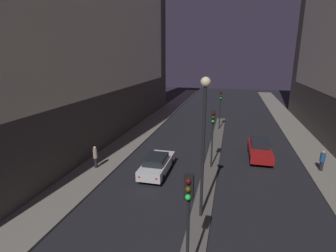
# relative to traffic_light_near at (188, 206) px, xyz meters

# --- Properties ---
(median_strip) EXTENTS (1.11, 29.44, 0.15)m
(median_strip) POSITION_rel_traffic_light_near_xyz_m (0.00, 13.08, -3.34)
(median_strip) COLOR #56544F
(median_strip) RESTS_ON ground
(traffic_light_near) EXTENTS (0.32, 0.42, 4.44)m
(traffic_light_near) POSITION_rel_traffic_light_near_xyz_m (0.00, 0.00, 0.00)
(traffic_light_near) COLOR black
(traffic_light_near) RESTS_ON median_strip
(traffic_light_mid) EXTENTS (0.32, 0.42, 4.44)m
(traffic_light_mid) POSITION_rel_traffic_light_near_xyz_m (0.00, 10.97, 0.00)
(traffic_light_mid) COLOR black
(traffic_light_mid) RESTS_ON median_strip
(traffic_light_far) EXTENTS (0.32, 0.42, 4.44)m
(traffic_light_far) POSITION_rel_traffic_light_near_xyz_m (0.00, 22.21, 0.00)
(traffic_light_far) COLOR black
(traffic_light_far) RESTS_ON median_strip
(street_lamp) EXTENTS (0.49, 0.49, 7.41)m
(street_lamp) POSITION_rel_traffic_light_near_xyz_m (0.00, 4.42, 1.67)
(street_lamp) COLOR black
(street_lamp) RESTS_ON median_strip
(car_left_lane) EXTENTS (1.71, 4.54, 1.50)m
(car_left_lane) POSITION_rel_traffic_light_near_xyz_m (-3.84, 9.17, -2.65)
(car_left_lane) COLOR silver
(car_left_lane) RESTS_ON ground
(car_right_lane) EXTENTS (1.77, 4.77, 1.52)m
(car_right_lane) POSITION_rel_traffic_light_near_xyz_m (3.84, 14.34, -2.64)
(car_right_lane) COLOR maroon
(car_right_lane) RESTS_ON ground
(pedestrian_on_left_sidewalk) EXTENTS (0.32, 0.32, 1.73)m
(pedestrian_on_left_sidewalk) POSITION_rel_traffic_light_near_xyz_m (-8.63, 8.80, -2.35)
(pedestrian_on_left_sidewalk) COLOR black
(pedestrian_on_left_sidewalk) RESTS_ON sidewalk_left
(pedestrian_on_right_sidewalk) EXTENTS (0.36, 0.36, 1.58)m
(pedestrian_on_right_sidewalk) POSITION_rel_traffic_light_near_xyz_m (8.10, 12.39, -2.46)
(pedestrian_on_right_sidewalk) COLOR black
(pedestrian_on_right_sidewalk) RESTS_ON sidewalk_right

